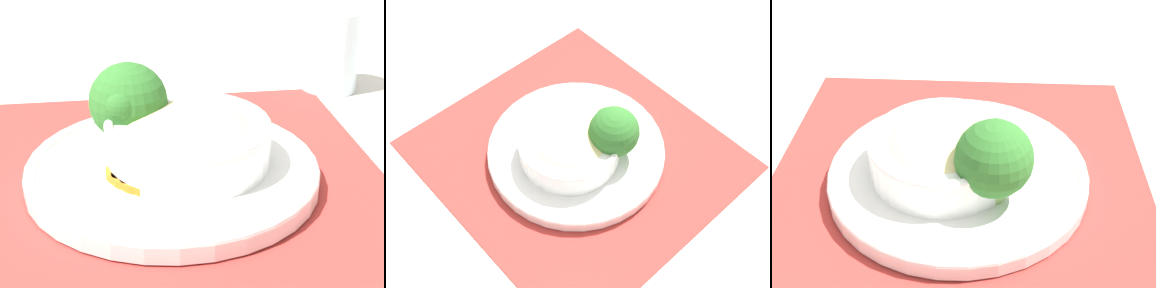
{
  "view_description": "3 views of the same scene",
  "coord_description": "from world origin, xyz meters",
  "views": [
    {
      "loc": [
        -0.54,
        0.13,
        0.31
      ],
      "look_at": [
        -0.0,
        -0.02,
        0.04
      ],
      "focal_mm": 60.0,
      "sensor_mm": 36.0,
      "label": 1
    },
    {
      "loc": [
        0.34,
        -0.39,
        0.71
      ],
      "look_at": [
        0.01,
        -0.0,
        0.04
      ],
      "focal_mm": 50.0,
      "sensor_mm": 36.0,
      "label": 2
    },
    {
      "loc": [
        0.46,
        -0.03,
        0.39
      ],
      "look_at": [
        -0.01,
        0.01,
        0.05
      ],
      "focal_mm": 50.0,
      "sensor_mm": 36.0,
      "label": 3
    }
  ],
  "objects": [
    {
      "name": "ground_plane",
      "position": [
        0.0,
        0.0,
        0.0
      ],
      "size": [
        4.0,
        4.0,
        0.0
      ],
      "primitive_type": "plane",
      "color": "beige"
    },
    {
      "name": "placemat",
      "position": [
        0.0,
        0.0,
        0.0
      ],
      "size": [
        0.51,
        0.48,
        0.0
      ],
      "color": "#B2332D",
      "rests_on": "ground_plane"
    },
    {
      "name": "plate",
      "position": [
        0.0,
        0.0,
        0.02
      ],
      "size": [
        0.29,
        0.29,
        0.02
      ],
      "color": "white",
      "rests_on": "placemat"
    },
    {
      "name": "bowl",
      "position": [
        -0.0,
        -0.02,
        0.05
      ],
      "size": [
        0.16,
        0.16,
        0.05
      ],
      "color": "white",
      "rests_on": "plate"
    },
    {
      "name": "broccoli_floret",
      "position": [
        0.05,
        0.03,
        0.07
      ],
      "size": [
        0.08,
        0.08,
        0.09
      ],
      "color": "#84AD5B",
      "rests_on": "plate"
    },
    {
      "name": "carrot_slice_near",
      "position": [
        -0.01,
        0.04,
        0.02
      ],
      "size": [
        0.05,
        0.05,
        0.01
      ],
      "color": "orange",
      "rests_on": "plate"
    },
    {
      "name": "carrot_slice_middle",
      "position": [
        -0.02,
        0.04,
        0.02
      ],
      "size": [
        0.05,
        0.05,
        0.01
      ],
      "color": "orange",
      "rests_on": "plate"
    },
    {
      "name": "carrot_slice_far",
      "position": [
        -0.03,
        0.04,
        0.02
      ],
      "size": [
        0.05,
        0.05,
        0.01
      ],
      "color": "orange",
      "rests_on": "plate"
    },
    {
      "name": "carrot_slice_extra",
      "position": [
        -0.04,
        0.03,
        0.02
      ],
      "size": [
        0.05,
        0.05,
        0.01
      ],
      "color": "orange",
      "rests_on": "plate"
    },
    {
      "name": "water_glass",
      "position": [
        0.2,
        -0.27,
        0.05
      ],
      "size": [
        0.07,
        0.07,
        0.11
      ],
      "color": "silver",
      "rests_on": "ground_plane"
    }
  ]
}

